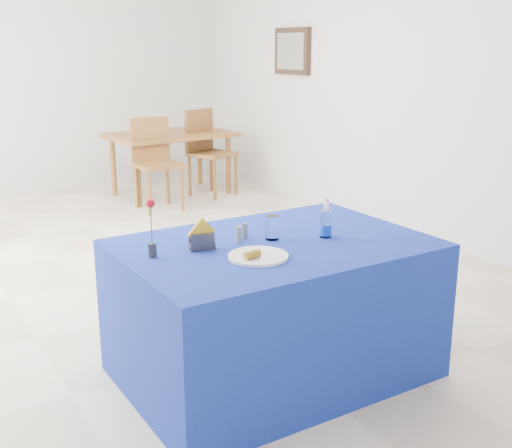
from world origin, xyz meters
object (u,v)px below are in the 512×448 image
(blue_table, at_px, (274,309))
(chair_bg_left, at_px, (154,157))
(water_bottle, at_px, (326,224))
(chair_bg_right, at_px, (206,146))
(oak_table, at_px, (170,139))
(plate, at_px, (258,256))

(blue_table, distance_m, chair_bg_left, 3.98)
(water_bottle, relative_size, chair_bg_left, 0.21)
(water_bottle, bearing_deg, chair_bg_right, 70.77)
(water_bottle, relative_size, oak_table, 0.15)
(water_bottle, height_order, chair_bg_right, chair_bg_right)
(water_bottle, bearing_deg, plate, -167.61)
(oak_table, height_order, chair_bg_left, chair_bg_left)
(water_bottle, relative_size, chair_bg_right, 0.21)
(oak_table, bearing_deg, blue_table, -107.62)
(chair_bg_left, height_order, chair_bg_right, chair_bg_right)
(blue_table, height_order, oak_table, blue_table)
(blue_table, height_order, chair_bg_left, chair_bg_left)
(plate, height_order, chair_bg_left, chair_bg_left)
(oak_table, bearing_deg, chair_bg_right, -31.55)
(plate, bearing_deg, oak_table, 70.63)
(blue_table, bearing_deg, chair_bg_right, 67.03)
(plate, distance_m, chair_bg_left, 4.21)
(oak_table, relative_size, chair_bg_right, 1.44)
(plate, xyz_separation_m, chair_bg_left, (1.17, 4.04, -0.19))
(blue_table, xyz_separation_m, water_bottle, (0.29, -0.07, 0.45))
(plate, distance_m, water_bottle, 0.51)
(chair_bg_left, xyz_separation_m, chair_bg_right, (0.80, 0.29, 0.02))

